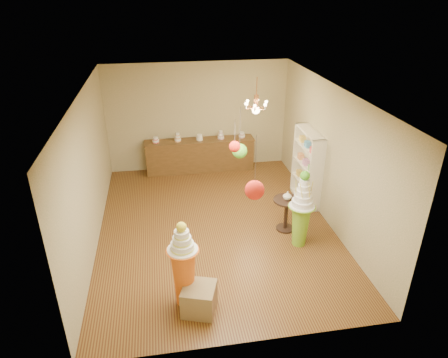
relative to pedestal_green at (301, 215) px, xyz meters
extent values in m
plane|color=brown|center=(-1.59, 0.96, -0.68)|extent=(6.50, 6.50, 0.00)
plane|color=white|center=(-1.59, 0.96, 2.32)|extent=(6.50, 6.50, 0.00)
cube|color=tan|center=(-1.59, 4.21, 0.82)|extent=(5.00, 0.04, 3.00)
cube|color=tan|center=(-1.59, -2.29, 0.82)|extent=(5.00, 0.04, 3.00)
cube|color=tan|center=(-4.09, 0.96, 0.82)|extent=(0.04, 6.50, 3.00)
cube|color=tan|center=(0.91, 0.96, 0.82)|extent=(0.04, 6.50, 3.00)
cone|color=#76B026|center=(0.00, 0.00, -0.24)|extent=(0.47, 0.47, 0.89)
cylinder|color=white|center=(0.00, 0.00, 0.22)|extent=(0.64, 0.64, 0.03)
cylinder|color=white|center=(0.00, 0.00, 0.29)|extent=(0.52, 0.52, 0.11)
cylinder|color=white|center=(0.00, 0.00, 0.41)|extent=(0.42, 0.42, 0.11)
cylinder|color=white|center=(0.00, 0.00, 0.52)|extent=(0.35, 0.35, 0.11)
cylinder|color=white|center=(0.00, 0.00, 0.63)|extent=(0.29, 0.29, 0.11)
cylinder|color=white|center=(0.00, 0.00, 0.74)|extent=(0.23, 0.23, 0.11)
sphere|color=#4DA322|center=(0.00, 0.00, 0.88)|extent=(0.19, 0.19, 0.19)
cone|color=orange|center=(-2.43, -1.28, -0.15)|extent=(0.53, 0.53, 1.06)
cylinder|color=white|center=(-2.43, -1.28, 0.39)|extent=(0.64, 0.64, 0.03)
cylinder|color=white|center=(-2.43, -1.28, 0.46)|extent=(0.48, 0.48, 0.11)
cylinder|color=white|center=(-2.43, -1.28, 0.57)|extent=(0.38, 0.38, 0.11)
cylinder|color=white|center=(-2.43, -1.28, 0.69)|extent=(0.31, 0.31, 0.11)
sphere|color=gold|center=(-2.43, -1.28, 0.81)|extent=(0.16, 0.16, 0.16)
cube|color=olive|center=(-2.22, -1.51, -0.44)|extent=(0.66, 0.66, 0.47)
cube|color=brown|center=(-1.59, 3.93, -0.23)|extent=(3.00, 0.50, 0.90)
cube|color=brown|center=(-1.59, 3.93, 0.23)|extent=(3.04, 0.54, 0.03)
cylinder|color=white|center=(-2.79, 3.93, 0.32)|extent=(0.18, 0.18, 0.16)
cylinder|color=white|center=(-2.19, 3.93, 0.36)|extent=(0.18, 0.18, 0.24)
cylinder|color=white|center=(-1.59, 3.93, 0.32)|extent=(0.18, 0.18, 0.16)
cylinder|color=white|center=(-0.99, 3.93, 0.36)|extent=(0.18, 0.18, 0.24)
cylinder|color=white|center=(-0.39, 3.93, 0.32)|extent=(0.18, 0.18, 0.16)
cube|color=#ECE6CC|center=(0.89, 1.76, 0.22)|extent=(0.04, 1.20, 1.80)
cube|color=#ECE6CC|center=(0.73, 1.76, -0.18)|extent=(0.30, 1.14, 0.03)
cube|color=#ECE6CC|center=(0.73, 1.76, 0.27)|extent=(0.30, 1.14, 0.03)
cube|color=#ECE6CC|center=(0.73, 1.76, 0.72)|extent=(0.30, 1.14, 0.03)
cylinder|color=black|center=(-0.11, 0.57, -0.66)|extent=(0.49, 0.49, 0.04)
cylinder|color=black|center=(-0.11, 0.57, -0.32)|extent=(0.10, 0.10, 0.72)
cylinder|color=black|center=(-0.11, 0.57, 0.04)|extent=(0.73, 0.73, 0.04)
imported|color=#ECE6CC|center=(-0.11, 0.57, 0.15)|extent=(0.21, 0.21, 0.19)
cylinder|color=#42382F|center=(-1.36, -1.51, 1.90)|extent=(0.01, 0.01, 0.84)
sphere|color=#B41F12|center=(-1.36, -1.51, 1.48)|extent=(0.29, 0.29, 0.29)
cylinder|color=#42382F|center=(-1.30, -0.12, 1.92)|extent=(0.01, 0.01, 0.80)
sphere|color=#4DA322|center=(-1.30, -0.12, 1.52)|extent=(0.27, 0.27, 0.27)
cylinder|color=#42382F|center=(-1.52, -0.77, 2.10)|extent=(0.01, 0.01, 0.45)
sphere|color=#B41F12|center=(-1.52, -0.77, 1.87)|extent=(0.18, 0.18, 0.18)
cylinder|color=#D4814B|center=(-0.47, 2.10, 2.07)|extent=(0.02, 0.02, 0.50)
cylinder|color=#D4814B|center=(-0.47, 2.10, 1.77)|extent=(0.10, 0.10, 0.30)
sphere|color=#FFCB8C|center=(-0.47, 2.10, 1.57)|extent=(0.18, 0.18, 0.18)
camera|label=1|loc=(-2.64, -6.45, 4.16)|focal=32.00mm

